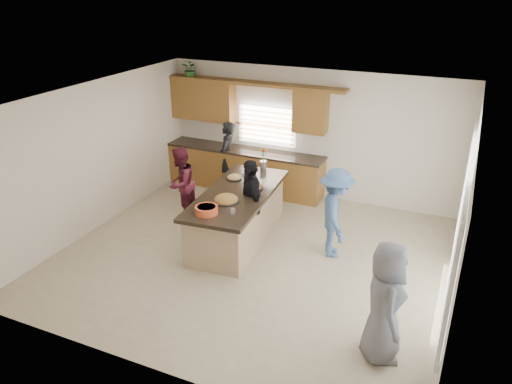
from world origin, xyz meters
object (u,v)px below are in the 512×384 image
at_px(woman_right_back, 335,213).
at_px(woman_right_front, 385,302).
at_px(woman_left_back, 227,156).
at_px(woman_left_front, 251,201).
at_px(island, 238,217).
at_px(salad_bowl, 206,210).
at_px(woman_left_mid, 181,184).

xyz_separation_m(woman_right_back, woman_right_front, (1.25, -2.25, 0.02)).
xyz_separation_m(woman_left_back, woman_right_back, (3.03, -1.88, 0.01)).
bearing_deg(woman_left_front, woman_right_back, 54.72).
relative_size(island, woman_left_front, 1.75).
xyz_separation_m(woman_left_front, woman_right_front, (2.80, -2.12, 0.03)).
distance_m(woman_left_back, woman_right_back, 3.57).
distance_m(woman_left_back, woman_right_front, 5.95).
relative_size(woman_left_back, woman_left_front, 1.00).
xyz_separation_m(island, salad_bowl, (-0.08, -0.99, 0.57)).
distance_m(salad_bowl, woman_left_front, 1.11).
xyz_separation_m(woman_left_back, woman_left_mid, (-0.18, -1.70, -0.05)).
bearing_deg(woman_left_mid, woman_left_front, 75.94).
bearing_deg(island, salad_bowl, -99.13).
distance_m(woman_left_back, woman_left_front, 2.50).
relative_size(woman_left_mid, woman_right_back, 0.93).
bearing_deg(woman_left_back, woman_left_front, 27.46).
height_order(salad_bowl, woman_left_front, woman_left_front).
relative_size(woman_left_back, woman_right_back, 0.99).
distance_m(island, woman_left_mid, 1.50).
relative_size(woman_left_back, woman_left_mid, 1.07).
bearing_deg(woman_right_front, island, 35.75).
relative_size(island, salad_bowl, 7.40).
bearing_deg(woman_right_back, woman_right_front, -173.40).
distance_m(woman_left_back, woman_left_mid, 1.71).
relative_size(island, woman_right_front, 1.69).
height_order(island, woman_right_back, woman_right_back).
bearing_deg(woman_right_back, salad_bowl, 99.59).
height_order(island, woman_left_mid, woman_left_mid).
bearing_deg(island, woman_left_mid, 161.12).
height_order(woman_left_back, woman_right_back, woman_right_back).
bearing_deg(woman_left_mid, woman_left_back, 170.39).
height_order(island, woman_left_front, woman_left_front).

